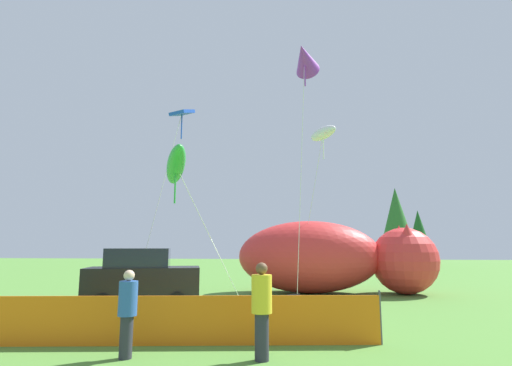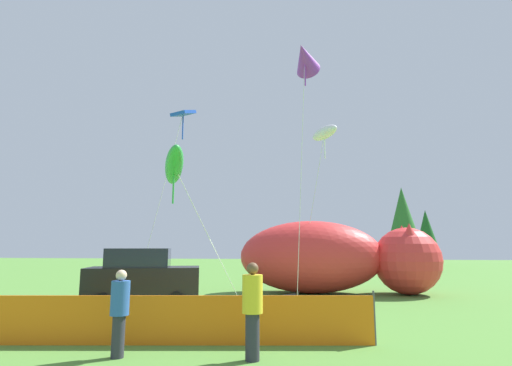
{
  "view_description": "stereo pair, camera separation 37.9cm",
  "coord_description": "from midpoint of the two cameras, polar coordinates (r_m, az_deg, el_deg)",
  "views": [
    {
      "loc": [
        2.9,
        -12.83,
        2.24
      ],
      "look_at": [
        0.95,
        3.63,
        4.88
      ],
      "focal_mm": 28.0,
      "sensor_mm": 36.0,
      "label": 1
    },
    {
      "loc": [
        3.28,
        -12.78,
        2.24
      ],
      "look_at": [
        0.95,
        3.63,
        4.88
      ],
      "focal_mm": 28.0,
      "sensor_mm": 36.0,
      "label": 2
    }
  ],
  "objects": [
    {
      "name": "ground_plane",
      "position": [
        13.36,
        -7.07,
        -18.65
      ],
      "size": [
        120.0,
        120.0,
        0.0
      ],
      "primitive_type": "plane",
      "color": "#548C38"
    },
    {
      "name": "parked_car",
      "position": [
        16.49,
        -16.59,
        -12.83
      ],
      "size": [
        4.58,
        2.92,
        2.17
      ],
      "rotation": [
        0.0,
        0.0,
        0.28
      ],
      "color": "black",
      "rests_on": "ground"
    },
    {
      "name": "folding_chair",
      "position": [
        11.49,
        4.93,
        -17.53
      ],
      "size": [
        0.75,
        0.75,
        0.93
      ],
      "rotation": [
        0.0,
        0.0,
        -0.76
      ],
      "color": "black",
      "rests_on": "ground"
    },
    {
      "name": "inflatable_cat",
      "position": [
        20.16,
        10.21,
        -10.7
      ],
      "size": [
        9.62,
        3.54,
        3.49
      ],
      "rotation": [
        0.0,
        0.0,
        0.01
      ],
      "color": "red",
      "rests_on": "ground"
    },
    {
      "name": "safety_fence",
      "position": [
        9.92,
        -12.03,
        -18.66
      ],
      "size": [
        9.31,
        1.34,
        1.22
      ],
      "rotation": [
        0.0,
        0.0,
        0.14
      ],
      "color": "orange",
      "rests_on": "ground"
    },
    {
      "name": "spectator_in_blue_shirt",
      "position": [
        9.06,
        -19.08,
        -16.71
      ],
      "size": [
        0.38,
        0.38,
        1.76
      ],
      "color": "#2D2D38",
      "rests_on": "ground"
    },
    {
      "name": "spectator_in_grey_shirt",
      "position": [
        8.45,
        -0.52,
        -17.2
      ],
      "size": [
        0.42,
        0.42,
        1.92
      ],
      "color": "#2D2D38",
      "rests_on": "ground"
    },
    {
      "name": "kite_white_ghost",
      "position": [
        20.2,
        9.01,
        6.94
      ],
      "size": [
        2.25,
        2.01,
        8.17
      ],
      "color": "silver",
      "rests_on": "ground"
    },
    {
      "name": "kite_green_fish",
      "position": [
        13.95,
        -12.13,
        2.41
      ],
      "size": [
        2.99,
        3.65,
        5.61
      ],
      "color": "silver",
      "rests_on": "ground"
    },
    {
      "name": "kite_blue_box",
      "position": [
        19.76,
        -11.18,
        9.35
      ],
      "size": [
        1.97,
        2.18,
        8.83
      ],
      "color": "silver",
      "rests_on": "ground"
    },
    {
      "name": "kite_purple_delta",
      "position": [
        18.69,
        6.35,
        17.22
      ],
      "size": [
        1.45,
        1.96,
        11.3
      ],
      "color": "silver",
      "rests_on": "ground"
    },
    {
      "name": "horizon_tree_east",
      "position": [
        52.94,
        22.03,
        -6.41
      ],
      "size": [
        2.79,
        2.79,
        6.65
      ],
      "color": "brown",
      "rests_on": "ground"
    },
    {
      "name": "horizon_tree_west",
      "position": [
        42.23,
        19.18,
        -4.85
      ],
      "size": [
        3.39,
        3.39,
        8.1
      ],
      "color": "brown",
      "rests_on": "ground"
    }
  ]
}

